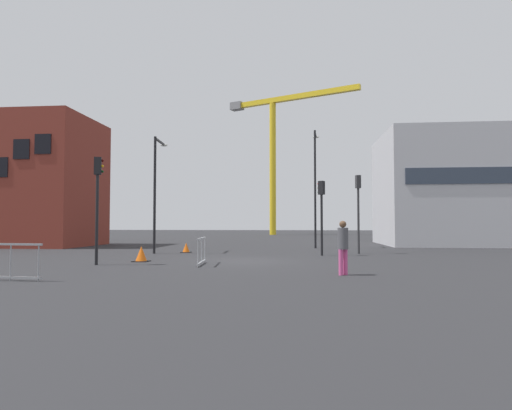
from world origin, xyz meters
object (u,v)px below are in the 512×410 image
object	(u,v)px
streetlamp_short	(156,183)
traffic_cone_by_barrier	(186,248)
traffic_light_crosswalk	(321,205)
traffic_light_island	(358,201)
traffic_cone_striped	(141,254)
construction_crane	(276,139)
pedestrian_walking	(343,243)
streetlamp_tall	(315,179)
traffic_light_far	(98,193)

from	to	relation	value
streetlamp_short	traffic_cone_by_barrier	size ratio (longest dim) A/B	11.67
traffic_light_crosswalk	traffic_light_island	size ratio (longest dim) A/B	0.90
traffic_light_crosswalk	traffic_cone_striped	xyz separation A→B (m)	(-7.95, -4.14, -2.27)
traffic_light_crosswalk	traffic_cone_striped	distance (m)	9.24
construction_crane	pedestrian_walking	distance (m)	47.92
streetlamp_short	traffic_light_island	bearing A→B (deg)	3.22
construction_crane	streetlamp_short	xyz separation A→B (m)	(-4.89, -36.96, -9.61)
construction_crane	streetlamp_tall	world-z (taller)	construction_crane
traffic_light_crosswalk	traffic_light_island	distance (m)	2.58
construction_crane	traffic_light_island	bearing A→B (deg)	-80.36
traffic_light_far	pedestrian_walking	world-z (taller)	traffic_light_far
traffic_light_island	pedestrian_walking	distance (m)	10.06
streetlamp_short	traffic_light_crosswalk	xyz separation A→B (m)	(9.01, -0.91, -1.32)
traffic_light_island	traffic_cone_by_barrier	size ratio (longest dim) A/B	7.75
traffic_cone_by_barrier	streetlamp_short	bearing A→B (deg)	-155.51
traffic_light_crosswalk	traffic_light_far	size ratio (longest dim) A/B	0.89
construction_crane	streetlamp_short	world-z (taller)	construction_crane
traffic_cone_by_barrier	traffic_cone_striped	xyz separation A→B (m)	(-0.47, -5.74, 0.05)
streetlamp_short	traffic_light_crosswalk	distance (m)	9.15
traffic_light_far	traffic_light_island	bearing A→B (deg)	32.99
streetlamp_tall	construction_crane	bearing A→B (deg)	97.45
traffic_light_crosswalk	traffic_cone_striped	size ratio (longest dim) A/B	5.79
streetlamp_short	traffic_light_far	bearing A→B (deg)	-91.47
construction_crane	traffic_cone_striped	distance (m)	44.20
construction_crane	traffic_light_far	world-z (taller)	construction_crane
pedestrian_walking	traffic_cone_striped	bearing A→B (deg)	153.63
traffic_light_far	pedestrian_walking	xyz separation A→B (m)	(9.40, -2.43, -1.86)
construction_crane	traffic_light_island	distance (m)	38.37
construction_crane	traffic_light_far	bearing A→B (deg)	-96.62
traffic_light_crosswalk	traffic_light_far	bearing A→B (deg)	-147.87
streetlamp_short	pedestrian_walking	world-z (taller)	streetlamp_short
traffic_cone_striped	traffic_cone_by_barrier	bearing A→B (deg)	85.32
pedestrian_walking	traffic_cone_striped	size ratio (longest dim) A/B	2.63
pedestrian_walking	traffic_cone_by_barrier	xyz separation A→B (m)	(-7.70, 9.79, -0.76)
traffic_light_island	pedestrian_walking	bearing A→B (deg)	-100.74
traffic_light_far	pedestrian_walking	distance (m)	9.88
streetlamp_tall	traffic_light_far	xyz separation A→B (m)	(-9.15, -12.40, -1.73)
traffic_light_far	construction_crane	bearing A→B (deg)	83.38
construction_crane	traffic_light_crosswalk	size ratio (longest dim) A/B	5.13
streetlamp_tall	traffic_cone_striped	xyz separation A→B (m)	(-7.92, -10.77, -4.29)
traffic_cone_by_barrier	traffic_cone_striped	bearing A→B (deg)	-94.68
pedestrian_walking	traffic_cone_by_barrier	bearing A→B (deg)	128.18
traffic_light_crosswalk	traffic_cone_by_barrier	bearing A→B (deg)	167.89
streetlamp_short	construction_crane	bearing A→B (deg)	82.46
traffic_light_crosswalk	streetlamp_short	bearing A→B (deg)	174.23
traffic_light_island	traffic_light_far	size ratio (longest dim) A/B	0.99
traffic_light_island	traffic_cone_striped	bearing A→B (deg)	-150.48
traffic_light_island	pedestrian_walking	world-z (taller)	traffic_light_island
traffic_light_far	traffic_cone_striped	distance (m)	3.27
construction_crane	traffic_cone_striped	xyz separation A→B (m)	(-3.84, -42.01, -13.20)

